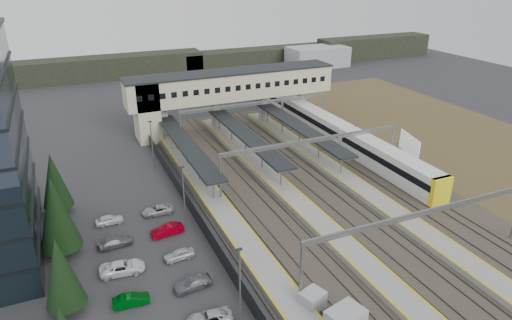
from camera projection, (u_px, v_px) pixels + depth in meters
name	position (u px, v px, depth m)	size (l,w,h in m)	color
ground	(281.00, 255.00, 50.51)	(220.00, 220.00, 0.00)	#2B2B2D
conifer_row	(62.00, 295.00, 37.25)	(4.42, 49.82, 9.50)	black
lampposts	(207.00, 232.00, 46.89)	(0.50, 53.25, 8.07)	slate
fence	(210.00, 237.00, 51.92)	(0.08, 90.00, 2.00)	#26282B
relay_cabin_far	(312.00, 301.00, 42.18)	(2.63, 2.41, 1.98)	#9EA1A3
rail_corridor	(329.00, 215.00, 58.04)	(34.00, 90.00, 0.92)	#38312A
canopies	(246.00, 135.00, 74.21)	(23.10, 30.00, 3.28)	black
footbridge	(218.00, 89.00, 85.48)	(40.40, 6.40, 11.20)	beige
gantries	(360.00, 177.00, 55.06)	(28.40, 62.28, 7.17)	slate
train	(316.00, 121.00, 86.40)	(3.10, 64.88, 3.91)	white
billboard	(409.00, 146.00, 70.81)	(1.69, 6.07, 5.34)	slate
treeline_far	(214.00, 61.00, 135.64)	(170.00, 19.00, 7.00)	black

